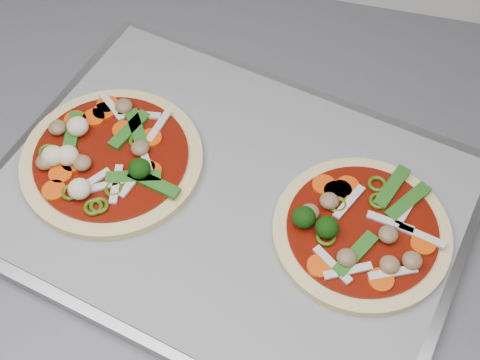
# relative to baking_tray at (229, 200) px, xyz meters

# --- Properties ---
(baking_tray) EXTENTS (0.56, 0.46, 0.02)m
(baking_tray) POSITION_rel_baking_tray_xyz_m (0.00, 0.00, 0.00)
(baking_tray) COLOR gray
(baking_tray) RESTS_ON countertop
(parchment) EXTENTS (0.54, 0.44, 0.00)m
(parchment) POSITION_rel_baking_tray_xyz_m (0.00, 0.00, 0.01)
(parchment) COLOR gray
(parchment) RESTS_ON baking_tray
(pizza_left) EXTENTS (0.21, 0.21, 0.03)m
(pizza_left) POSITION_rel_baking_tray_xyz_m (-0.14, 0.01, 0.02)
(pizza_left) COLOR #EEC482
(pizza_left) RESTS_ON parchment
(pizza_right) EXTENTS (0.19, 0.19, 0.03)m
(pizza_right) POSITION_rel_baking_tray_xyz_m (0.14, -0.01, 0.02)
(pizza_right) COLOR #EEC482
(pizza_right) RESTS_ON parchment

